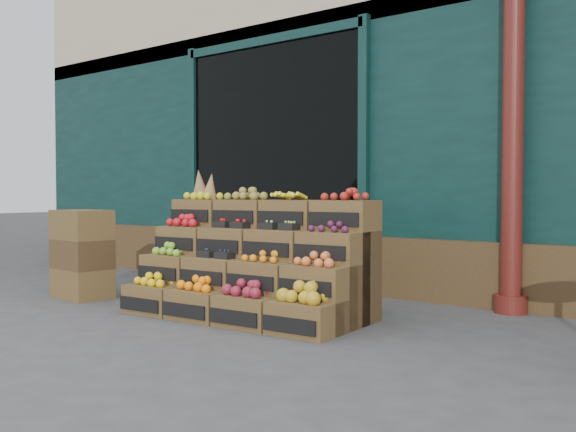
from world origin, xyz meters
The scene contains 5 objects.
ground centered at (0.00, 0.00, 0.00)m, with size 60.00×60.00×0.00m, color #404043.
shop_facade centered at (0.00, 5.11, 2.40)m, with size 12.00×6.24×4.80m.
crate_display centered at (-0.50, 0.61, 0.39)m, with size 2.08×1.11×1.27m.
spare_crates centered at (-2.44, 0.24, 0.44)m, with size 0.62×0.45×0.87m.
shopkeeper centered at (-1.58, 2.95, 0.96)m, with size 0.70×0.46×1.92m, color #1D6622.
Camera 1 is at (3.08, -3.50, 1.04)m, focal length 40.00 mm.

